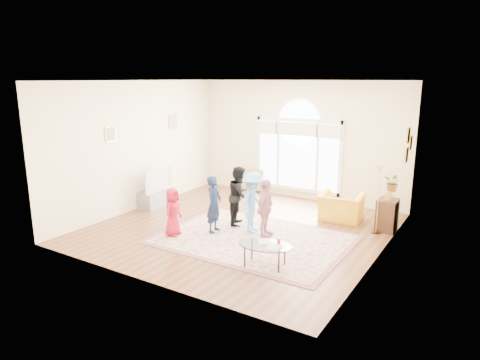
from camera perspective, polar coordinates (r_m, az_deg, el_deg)
The scene contains 18 objects.
ground at distance 9.57m, azimuth 0.11°, elevation -6.42°, with size 6.00×6.00×0.00m, color #563019.
room_shell at distance 11.63m, azimuth 7.53°, elevation 5.00°, with size 6.00×6.00×6.00m.
area_rug at distance 8.92m, azimuth 1.79°, elevation -7.88°, with size 3.60×2.60×0.02m, color beige.
rug_border at distance 8.92m, azimuth 1.79°, elevation -7.90°, with size 3.80×2.80×0.01m, color #8A5158.
tv_console at distance 11.34m, azimuth -10.99°, elevation -2.37°, with size 0.45×1.00×0.42m, color gray.
television at distance 11.21m, azimuth -11.08°, elevation 0.09°, with size 0.17×1.01×0.58m.
coffee_table at distance 7.57m, azimuth 3.36°, elevation -8.73°, with size 1.07×0.78×0.54m.
armchair at distance 10.26m, azimuth 13.29°, elevation -3.54°, with size 0.98×0.86×0.64m, color yellow.
side_cabinet at distance 9.86m, azimuth 19.01°, elevation -4.43°, with size 0.40×0.50×0.70m, color black.
floor_lamp at distance 9.39m, azimuth 18.19°, elevation 0.65°, with size 0.28×0.28×1.51m.
plant_pedestal at distance 10.57m, azimuth 19.50°, elevation -3.29°, with size 0.20×0.20×0.70m, color white.
potted_plant at distance 10.43m, azimuth 19.75°, elevation -0.30°, with size 0.39×0.34×0.43m, color #33722D.
leaning_picture at distance 12.66m, azimuth 1.43°, elevation -1.44°, with size 0.80×0.05×0.62m, color tan.
child_red at distance 9.06m, azimuth -8.97°, elevation -4.21°, with size 0.50×0.32×1.02m, color #AD132E.
child_navy at distance 9.13m, azimuth -3.49°, elevation -3.24°, with size 0.45×0.29×1.23m, color #13203A.
child_black at distance 9.58m, azimuth -0.07°, elevation -2.10°, with size 0.65×0.50×1.33m, color black.
child_pink at distance 8.86m, azimuth 3.38°, elevation -3.78°, with size 0.72×0.30×1.22m, color #CF8F98.
child_blue at distance 9.11m, azimuth 1.76°, elevation -2.99°, with size 0.85×0.49×1.31m, color #66B2E7.
Camera 1 is at (4.73, -7.66, 3.25)m, focal length 32.00 mm.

